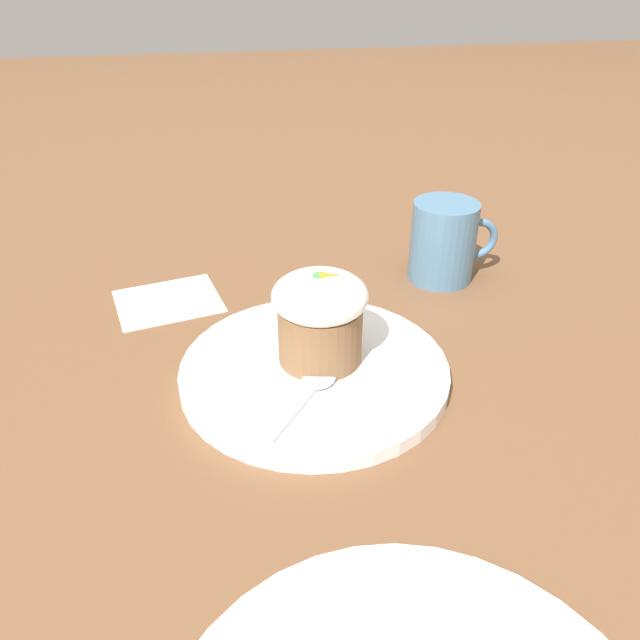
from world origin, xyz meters
TOP-DOWN VIEW (x-y plane):
  - ground_plane at (0.00, 0.00)m, footprint 4.00×4.00m
  - dessert_plate at (0.00, 0.00)m, footprint 0.26×0.26m
  - carrot_cake at (0.01, 0.01)m, footprint 0.09×0.09m
  - spoon at (-0.01, -0.04)m, footprint 0.08×0.10m
  - coffee_cup at (0.19, 0.17)m, footprint 0.11×0.08m
  - paper_napkin at (-0.14, 0.17)m, footprint 0.13×0.12m

SIDE VIEW (x-z plane):
  - ground_plane at x=0.00m, z-range 0.00..0.00m
  - paper_napkin at x=-0.14m, z-range 0.00..0.00m
  - dessert_plate at x=0.00m, z-range 0.00..0.01m
  - spoon at x=-0.01m, z-range 0.01..0.02m
  - coffee_cup at x=0.19m, z-range 0.00..0.10m
  - carrot_cake at x=0.01m, z-range 0.02..0.11m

